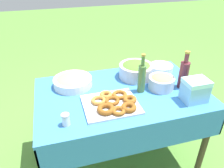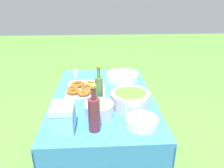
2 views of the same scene
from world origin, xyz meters
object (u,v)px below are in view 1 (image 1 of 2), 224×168
cooler_box (195,90)px  salad_bowl (136,69)px  pasta_bowl (73,81)px  plate_stack (161,68)px  wine_bottle (184,74)px  olive_oil_bottle (142,77)px  bread_bowl (161,82)px  donut_platter (113,103)px

cooler_box → salad_bowl: bearing=121.2°
pasta_bowl → plate_stack: size_ratio=1.49×
pasta_bowl → wine_bottle: bearing=-17.3°
pasta_bowl → olive_oil_bottle: (0.50, -0.23, 0.08)m
bread_bowl → cooler_box: bearing=-55.8°
wine_bottle → bread_bowl: wine_bottle is taller
olive_oil_bottle → wine_bottle: (0.34, -0.03, -0.00)m
salad_bowl → donut_platter: salad_bowl is taller
salad_bowl → plate_stack: bearing=8.4°
plate_stack → olive_oil_bottle: 0.42m
pasta_bowl → bread_bowl: 0.71m
salad_bowl → plate_stack: (0.27, 0.04, -0.04)m
wine_bottle → olive_oil_bottle: bearing=174.6°
salad_bowl → pasta_bowl: 0.55m
plate_stack → salad_bowl: bearing=-171.6°
cooler_box → bread_bowl: bearing=124.2°
pasta_bowl → bread_bowl: bearing=-19.1°
olive_oil_bottle → pasta_bowl: bearing=155.3°
plate_stack → wine_bottle: size_ratio=0.68×
donut_platter → cooler_box: 0.60m
cooler_box → wine_bottle: bearing=84.0°
pasta_bowl → olive_oil_bottle: size_ratio=0.99×
olive_oil_bottle → cooler_box: size_ratio=1.81×
salad_bowl → wine_bottle: size_ratio=0.95×
donut_platter → cooler_box: size_ratio=2.34×
plate_stack → bread_bowl: 0.31m
plate_stack → wine_bottle: 0.32m
donut_platter → olive_oil_bottle: size_ratio=1.29×
donut_platter → wine_bottle: wine_bottle is taller
donut_platter → bread_bowl: size_ratio=1.98×
salad_bowl → donut_platter: 0.48m
salad_bowl → bread_bowl: 0.26m
salad_bowl → pasta_bowl: salad_bowl is taller
salad_bowl → olive_oil_bottle: bearing=-101.5°
plate_stack → cooler_box: size_ratio=1.21×
salad_bowl → cooler_box: size_ratio=1.70×
donut_platter → bread_bowl: 0.46m
donut_platter → salad_bowl: bearing=49.0°
wine_bottle → salad_bowl: bearing=138.2°
plate_stack → olive_oil_bottle: (-0.31, -0.27, 0.09)m
olive_oil_bottle → bread_bowl: size_ratio=1.53×
pasta_bowl → bread_bowl: size_ratio=1.52×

